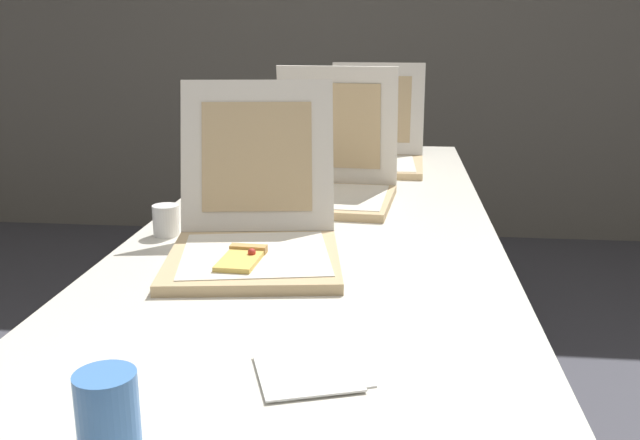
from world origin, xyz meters
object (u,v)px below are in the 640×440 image
Objects in this scene: pizza_box_front at (254,234)px; cup_printed_front at (108,416)px; pizza_box_middle at (330,182)px; cup_white_far at (265,173)px; pizza_box_back at (373,152)px; cup_white_mid at (232,206)px; table at (320,241)px; napkin_pile at (311,371)px; cup_white_near_center at (166,220)px.

cup_printed_front is at bearing -99.66° from pizza_box_front.
cup_white_far is at bearing 144.64° from pizza_box_middle.
cup_white_far is at bearing -131.08° from pizza_box_back.
pizza_box_middle is 1.25m from cup_printed_front.
table is at bearing -3.17° from cup_white_mid.
cup_white_far is at bearing 88.79° from cup_white_mid.
cup_white_far is 0.41m from cup_white_mid.
napkin_pile is at bearing -81.07° from pizza_box_middle.
pizza_box_front is at bearing -31.13° from cup_white_near_center.
pizza_box_front is 0.72m from cup_white_far.
pizza_box_back is at bearing 88.79° from napkin_pile.
pizza_box_front is 2.66× the size of napkin_pile.
cup_white_mid is at bearing 95.31° from cup_printed_front.
pizza_box_middle reaches higher than table.
cup_white_mid is at bearing -91.21° from cup_white_far.
cup_white_mid is 0.85m from napkin_pile.
pizza_box_front is 1.08m from pizza_box_back.
table is 13.05× the size of napkin_pile.
cup_printed_front is at bearing -91.03° from pizza_box_middle.
cup_white_far is (-0.22, 0.43, 0.08)m from table.
cup_white_far is 1.00× the size of cup_white_near_center.
pizza_box_back is at bearing 66.60° from cup_white_mid.
pizza_box_front is (-0.11, -0.28, 0.10)m from table.
cup_white_near_center reaches higher than napkin_pile.
cup_printed_front is 0.55× the size of napkin_pile.
cup_printed_front is (0.09, -1.43, 0.02)m from cup_white_far.
cup_printed_front is at bearing -95.76° from pizza_box_back.
pizza_box_front is at bearing -96.98° from pizza_box_middle.
pizza_box_middle is at bearing 83.85° from cup_printed_front.
napkin_pile is (0.07, -0.78, 0.05)m from table.
cup_white_near_center is 0.39× the size of napkin_pile.
pizza_box_front is at bearing -99.63° from pizza_box_back.
pizza_box_middle reaches higher than cup_white_mid.
cup_white_mid is 1.02m from cup_printed_front.
pizza_box_back reaches higher than table.
cup_white_mid is at bearing 50.92° from cup_white_near_center.
cup_white_near_center is at bearing -103.08° from cup_white_far.
table is at bearing 21.74° from cup_white_near_center.
pizza_box_middle is 0.78× the size of pizza_box_back.
pizza_box_front is 0.72m from cup_printed_front.
table is at bearing -95.88° from pizza_box_back.
table is 4.91× the size of pizza_box_front.
cup_white_near_center is (-0.35, -0.14, 0.08)m from table.
table is at bearing -85.60° from pizza_box_middle.
table is 4.99× the size of pizza_box_back.
pizza_box_back is at bearing 70.65° from pizza_box_front.
pizza_box_middle reaches higher than cup_printed_front.
cup_white_mid is at bearing -111.63° from pizza_box_back.
pizza_box_middle is at bearing 93.81° from napkin_pile.
cup_white_near_center is (-0.24, 0.14, -0.02)m from pizza_box_front.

